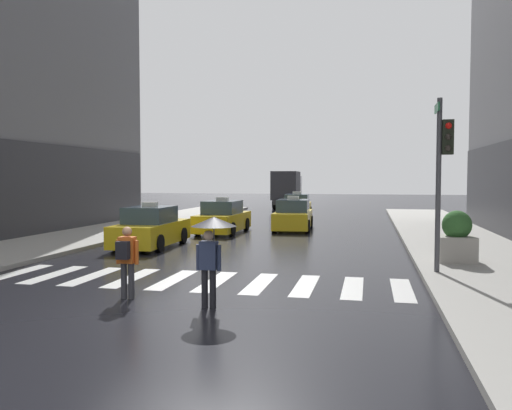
% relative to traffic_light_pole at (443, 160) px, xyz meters
% --- Properties ---
extents(ground_plane, '(160.00, 160.00, 0.00)m').
position_rel_traffic_light_pole_xyz_m(ground_plane, '(-6.54, -4.92, -3.26)').
color(ground_plane, black).
extents(crosswalk_markings, '(11.30, 2.80, 0.01)m').
position_rel_traffic_light_pole_xyz_m(crosswalk_markings, '(-6.54, -1.92, -3.25)').
color(crosswalk_markings, silver).
rests_on(crosswalk_markings, ground).
extents(traffic_light_pole, '(0.44, 0.84, 4.80)m').
position_rel_traffic_light_pole_xyz_m(traffic_light_pole, '(0.00, 0.00, 0.00)').
color(traffic_light_pole, '#47474C').
rests_on(traffic_light_pole, curb_right).
extents(taxi_lead, '(2.01, 4.58, 1.80)m').
position_rel_traffic_light_pole_xyz_m(taxi_lead, '(-10.49, 4.27, -2.53)').
color(taxi_lead, yellow).
rests_on(taxi_lead, ground).
extents(taxi_second, '(2.00, 4.57, 1.80)m').
position_rel_traffic_light_pole_xyz_m(taxi_second, '(-9.15, 10.03, -2.53)').
color(taxi_second, yellow).
rests_on(taxi_second, ground).
extents(taxi_third, '(2.11, 4.62, 1.80)m').
position_rel_traffic_light_pole_xyz_m(taxi_third, '(-5.90, 12.31, -2.53)').
color(taxi_third, yellow).
rests_on(taxi_third, ground).
extents(taxi_fourth, '(2.12, 4.62, 1.80)m').
position_rel_traffic_light_pole_xyz_m(taxi_fourth, '(-6.96, 21.57, -2.53)').
color(taxi_fourth, yellow).
rests_on(taxi_fourth, ground).
extents(box_truck, '(2.58, 7.63, 3.35)m').
position_rel_traffic_light_pole_xyz_m(box_truck, '(-9.32, 32.15, -1.41)').
color(box_truck, '#2D2D2D').
rests_on(box_truck, ground).
extents(pedestrian_with_umbrella, '(0.96, 0.96, 1.94)m').
position_rel_traffic_light_pole_xyz_m(pedestrian_with_umbrella, '(-5.20, -4.62, -1.74)').
color(pedestrian_with_umbrella, black).
rests_on(pedestrian_with_umbrella, ground).
extents(pedestrian_with_backpack, '(0.55, 0.43, 1.65)m').
position_rel_traffic_light_pole_xyz_m(pedestrian_with_backpack, '(-7.34, -4.25, -2.29)').
color(pedestrian_with_backpack, '#333338').
rests_on(pedestrian_with_backpack, ground).
extents(planter_near_corner, '(1.10, 1.10, 1.60)m').
position_rel_traffic_light_pole_xyz_m(planter_near_corner, '(0.71, 1.97, -2.38)').
color(planter_near_corner, '#A8A399').
rests_on(planter_near_corner, curb_right).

